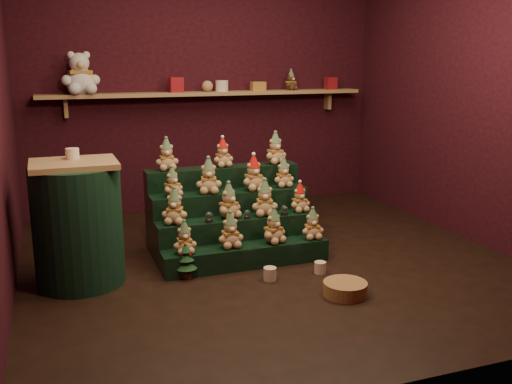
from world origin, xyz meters
name	(u,v)px	position (x,y,z in m)	size (l,w,h in m)	color
ground	(269,260)	(0.00, 0.00, 0.00)	(4.00, 4.00, 0.00)	black
back_wall	(204,84)	(0.00, 2.05, 1.40)	(4.00, 0.10, 2.80)	black
front_wall	(429,119)	(0.00, -2.05, 1.40)	(4.00, 0.10, 2.80)	black
right_wall	(479,89)	(2.05, 0.00, 1.40)	(0.10, 4.00, 2.80)	black
back_shelf	(208,94)	(0.00, 1.87, 1.29)	(3.60, 0.26, 0.24)	tan
riser_tier_front	(246,256)	(-0.22, -0.06, 0.09)	(1.40, 0.22, 0.18)	black
riser_tier_midfront	(238,238)	(-0.22, 0.16, 0.18)	(1.40, 0.22, 0.36)	black
riser_tier_midback	(230,221)	(-0.22, 0.38, 0.27)	(1.40, 0.22, 0.54)	black
riser_tier_back	(223,205)	(-0.22, 0.60, 0.36)	(1.40, 0.22, 0.72)	black
teddy_0	(184,237)	(-0.74, -0.07, 0.31)	(0.19, 0.17, 0.26)	tan
teddy_1	(230,230)	(-0.36, -0.06, 0.33)	(0.21, 0.19, 0.29)	tan
teddy_2	(274,225)	(0.01, -0.07, 0.33)	(0.21, 0.19, 0.30)	tan
teddy_3	(312,224)	(0.36, -0.08, 0.31)	(0.19, 0.17, 0.27)	tan
teddy_4	(175,206)	(-0.76, 0.16, 0.51)	(0.21, 0.19, 0.29)	tan
teddy_5	(229,201)	(-0.30, 0.17, 0.51)	(0.22, 0.19, 0.30)	tan
teddy_6	(265,198)	(0.01, 0.14, 0.52)	(0.22, 0.20, 0.31)	tan
teddy_7	(300,197)	(0.35, 0.16, 0.49)	(0.18, 0.17, 0.26)	tan
teddy_8	(172,182)	(-0.74, 0.36, 0.67)	(0.18, 0.16, 0.25)	tan
teddy_9	(209,176)	(-0.41, 0.38, 0.69)	(0.22, 0.20, 0.31)	tan
teddy_10	(254,173)	(-0.01, 0.36, 0.69)	(0.22, 0.20, 0.31)	tan
teddy_11	(284,173)	(0.29, 0.39, 0.67)	(0.19, 0.17, 0.26)	tan
teddy_12	(167,154)	(-0.73, 0.62, 0.86)	(0.20, 0.18, 0.28)	tan
teddy_13	(223,152)	(-0.22, 0.60, 0.85)	(0.19, 0.17, 0.26)	tan
teddy_14	(275,148)	(0.28, 0.59, 0.87)	(0.21, 0.19, 0.29)	tan
snow_globe_a	(209,217)	(-0.49, 0.10, 0.41)	(0.07, 0.07, 0.09)	black
snow_globe_b	(247,214)	(-0.16, 0.10, 0.40)	(0.06, 0.06, 0.08)	black
snow_globe_c	(284,210)	(0.18, 0.10, 0.40)	(0.06, 0.06, 0.08)	black
side_table	(78,224)	(-1.53, 0.03, 0.47)	(0.66, 0.66, 0.94)	tan
table_ornament	(72,154)	(-1.53, 0.13, 0.98)	(0.10, 0.10, 0.08)	beige
mini_christmas_tree	(186,260)	(-0.75, -0.14, 0.15)	(0.18, 0.18, 0.30)	#462319
mug_left	(270,274)	(-0.15, -0.41, 0.05)	(0.10, 0.10, 0.10)	beige
mug_right	(320,268)	(0.28, -0.41, 0.05)	(0.09, 0.09, 0.09)	beige
wicker_basket	(345,289)	(0.26, -0.87, 0.05)	(0.32, 0.32, 0.10)	#8F5E39
white_bear	(79,67)	(-1.34, 1.84, 1.59)	(0.38, 0.34, 0.53)	white
brown_bear	(291,80)	(0.97, 1.84, 1.43)	(0.16, 0.15, 0.23)	#452C17
gift_tin_red_a	(176,85)	(-0.36, 1.85, 1.40)	(0.14, 0.14, 0.16)	#A51922
gift_tin_cream	(222,86)	(0.15, 1.85, 1.38)	(0.14, 0.14, 0.12)	beige
gift_tin_red_b	(331,83)	(1.49, 1.85, 1.39)	(0.12, 0.12, 0.14)	#A51922
shelf_plush_ball	(207,86)	(-0.02, 1.85, 1.38)	(0.12, 0.12, 0.12)	tan
scarf_gift_box	(258,86)	(0.58, 1.85, 1.37)	(0.16, 0.10, 0.10)	orange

